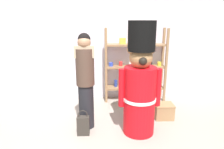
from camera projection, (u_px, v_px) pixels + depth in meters
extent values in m
cube|color=silver|center=(103.00, 45.00, 4.81)|extent=(6.40, 0.12, 2.60)
cube|color=#93704C|center=(106.00, 67.00, 4.58)|extent=(0.05, 0.05, 1.69)
cube|color=#93704C|center=(166.00, 66.00, 4.63)|extent=(0.05, 0.05, 1.69)
cube|color=#93704C|center=(106.00, 64.00, 4.87)|extent=(0.05, 0.05, 1.69)
cube|color=#93704C|center=(162.00, 64.00, 4.92)|extent=(0.05, 0.05, 1.69)
cube|color=#93704C|center=(135.00, 87.00, 4.89)|extent=(1.35, 0.30, 0.04)
cube|color=#93704C|center=(135.00, 67.00, 4.76)|extent=(1.35, 0.30, 0.04)
cube|color=#93704C|center=(136.00, 45.00, 4.62)|extent=(1.35, 0.30, 0.04)
cylinder|color=blue|center=(111.00, 64.00, 4.71)|extent=(0.10, 0.10, 0.08)
cylinder|color=red|center=(121.00, 64.00, 4.74)|extent=(0.09, 0.09, 0.10)
cylinder|color=white|center=(131.00, 64.00, 4.70)|extent=(0.09, 0.09, 0.09)
cylinder|color=green|center=(140.00, 63.00, 4.75)|extent=(0.10, 0.10, 0.10)
cylinder|color=black|center=(150.00, 64.00, 4.71)|extent=(0.09, 0.09, 0.10)
cylinder|color=yellow|center=(159.00, 64.00, 4.77)|extent=(0.09, 0.09, 0.08)
cylinder|color=navy|center=(116.00, 83.00, 4.87)|extent=(0.08, 0.08, 0.16)
cylinder|color=#596B33|center=(135.00, 83.00, 4.86)|extent=(0.07, 0.07, 0.19)
cylinder|color=#B27226|center=(154.00, 83.00, 4.86)|extent=(0.07, 0.07, 0.18)
cube|color=gold|center=(122.00, 41.00, 4.59)|extent=(0.14, 0.11, 0.13)
cube|color=#B21E2D|center=(149.00, 40.00, 4.61)|extent=(0.14, 0.11, 0.17)
cylinder|color=red|center=(139.00, 101.00, 3.40)|extent=(0.52, 0.52, 1.15)
cylinder|color=white|center=(139.00, 98.00, 3.39)|extent=(0.54, 0.54, 0.05)
sphere|color=#A77B4F|center=(141.00, 57.00, 3.20)|extent=(0.37, 0.37, 0.37)
sphere|color=#A77B4F|center=(131.00, 50.00, 3.17)|extent=(0.13, 0.13, 0.13)
sphere|color=#A77B4F|center=(151.00, 50.00, 3.18)|extent=(0.13, 0.13, 0.13)
cylinder|color=black|center=(142.00, 36.00, 3.12)|extent=(0.43, 0.43, 0.46)
cylinder|color=red|center=(122.00, 88.00, 3.33)|extent=(0.11, 0.11, 0.63)
cylinder|color=red|center=(158.00, 87.00, 3.35)|extent=(0.11, 0.11, 0.63)
sphere|color=black|center=(143.00, 61.00, 3.05)|extent=(0.13, 0.13, 0.13)
cylinder|color=black|center=(86.00, 106.00, 3.62)|extent=(0.26, 0.26, 0.79)
cylinder|color=#4C382D|center=(85.00, 67.00, 3.43)|extent=(0.31, 0.31, 0.62)
sphere|color=#A37556|center=(84.00, 42.00, 3.32)|extent=(0.22, 0.22, 0.22)
cube|color=tan|center=(84.00, 52.00, 3.30)|extent=(0.33, 0.04, 0.20)
sphere|color=black|center=(84.00, 39.00, 3.33)|extent=(0.21, 0.21, 0.21)
cube|color=#332D28|center=(83.00, 126.00, 3.42)|extent=(0.20, 0.12, 0.33)
torus|color=#332D28|center=(83.00, 115.00, 3.37)|extent=(0.15, 0.01, 0.15)
cube|color=#9E7A51|center=(164.00, 112.00, 4.00)|extent=(0.35, 0.29, 0.27)
cube|color=#9E7A51|center=(164.00, 105.00, 3.96)|extent=(0.36, 0.30, 0.02)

